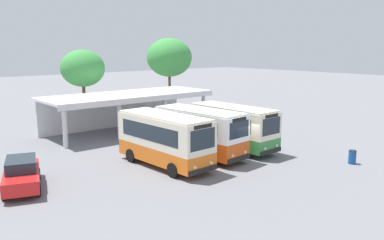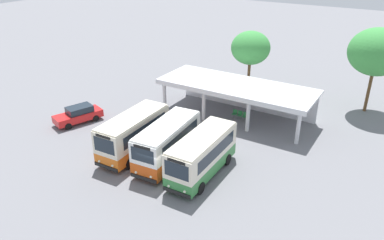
# 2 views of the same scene
# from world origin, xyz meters

# --- Properties ---
(ground_plane) EXTENTS (180.00, 180.00, 0.00)m
(ground_plane) POSITION_xyz_m (0.00, 0.00, 0.00)
(ground_plane) COLOR slate
(city_bus_nearest_orange) EXTENTS (2.65, 7.18, 3.34)m
(city_bus_nearest_orange) POSITION_xyz_m (-4.19, 2.08, 1.84)
(city_bus_nearest_orange) COLOR black
(city_bus_nearest_orange) RESTS_ON ground
(city_bus_second_in_row) EXTENTS (2.85, 7.15, 3.30)m
(city_bus_second_in_row) POSITION_xyz_m (-1.01, 2.33, 1.82)
(city_bus_second_in_row) COLOR black
(city_bus_second_in_row) RESTS_ON ground
(city_bus_middle_cream) EXTENTS (2.52, 7.18, 3.22)m
(city_bus_middle_cream) POSITION_xyz_m (2.17, 2.22, 1.78)
(city_bus_middle_cream) COLOR black
(city_bus_middle_cream) RESTS_ON ground
(parked_car_flank) EXTENTS (3.15, 4.84, 1.62)m
(parked_car_flank) POSITION_xyz_m (-12.49, 3.77, 0.83)
(parked_car_flank) COLOR black
(parked_car_flank) RESTS_ON ground
(terminal_canopy) EXTENTS (15.26, 5.70, 3.40)m
(terminal_canopy) POSITION_xyz_m (-0.15, 13.54, 2.64)
(terminal_canopy) COLOR silver
(terminal_canopy) RESTS_ON ground
(waiting_chair_end_by_column) EXTENTS (0.45, 0.45, 0.86)m
(waiting_chair_end_by_column) POSITION_xyz_m (-0.04, 12.55, 0.52)
(waiting_chair_end_by_column) COLOR slate
(waiting_chair_end_by_column) RESTS_ON ground
(waiting_chair_second_from_end) EXTENTS (0.45, 0.45, 0.86)m
(waiting_chair_second_from_end) POSITION_xyz_m (0.52, 12.54, 0.52)
(waiting_chair_second_from_end) COLOR slate
(waiting_chair_second_from_end) RESTS_ON ground
(waiting_chair_middle_seat) EXTENTS (0.45, 0.45, 0.86)m
(waiting_chair_middle_seat) POSITION_xyz_m (1.08, 12.51, 0.52)
(waiting_chair_middle_seat) COLOR slate
(waiting_chair_middle_seat) RESTS_ON ground
(roadside_tree_behind_canopy) EXTENTS (4.27, 4.27, 7.27)m
(roadside_tree_behind_canopy) POSITION_xyz_m (-1.50, 19.03, 5.44)
(roadside_tree_behind_canopy) COLOR brown
(roadside_tree_behind_canopy) RESTS_ON ground
(roadside_tree_east_of_canopy) EXTENTS (5.46, 5.46, 8.57)m
(roadside_tree_east_of_canopy) POSITION_xyz_m (10.75, 21.13, 6.24)
(roadside_tree_east_of_canopy) COLOR brown
(roadside_tree_east_of_canopy) RESTS_ON ground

